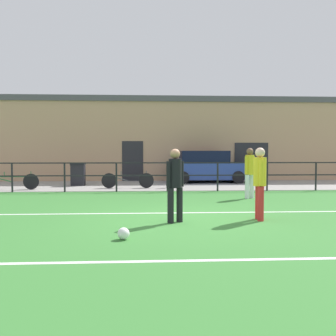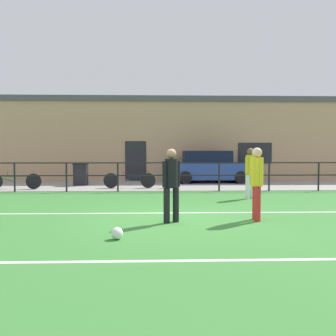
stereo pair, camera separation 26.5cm
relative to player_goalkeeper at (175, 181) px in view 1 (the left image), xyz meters
name	(u,v)px [view 1 (the left image)]	position (x,y,z in m)	size (l,w,h in m)	color
ground	(181,220)	(0.18, 0.41, -0.96)	(60.00, 44.00, 0.04)	#387A33
field_line_touchline	(178,213)	(0.18, 1.28, -0.94)	(36.00, 0.11, 0.00)	white
field_line_hash	(202,260)	(0.18, -2.95, -0.94)	(36.00, 0.11, 0.00)	white
pavement_strip	(164,185)	(0.18, 8.91, -0.93)	(48.00, 5.00, 0.02)	gray
perimeter_fence	(167,172)	(0.18, 6.41, -0.19)	(36.07, 0.07, 1.15)	black
clubhouse_facade	(161,139)	(0.18, 12.61, 1.31)	(28.00, 2.56, 4.48)	tan
player_goalkeeper	(175,181)	(0.00, 0.00, 0.00)	(0.41, 0.29, 1.66)	black
player_striker	(250,170)	(2.83, 4.13, 0.02)	(0.39, 0.32, 1.69)	white
player_winger	(260,179)	(1.98, 0.19, 0.02)	(0.30, 0.46, 1.68)	red
soccer_ball_match	(123,234)	(-1.06, -1.57, -0.83)	(0.22, 0.22, 0.22)	white
spectator_child	(174,173)	(0.54, 7.77, -0.30)	(0.30, 0.19, 1.09)	#232D4C
parked_car_red	(207,167)	(2.38, 10.36, -0.17)	(3.93, 1.85, 1.57)	#28428E
bicycle_parked_1	(11,181)	(-6.17, 7.29, -0.59)	(2.22, 0.04, 0.74)	black
bicycle_parked_2	(128,180)	(-1.45, 7.61, -0.59)	(2.21, 0.04, 0.73)	black
trash_bin_0	(78,174)	(-3.76, 8.93, -0.41)	(0.63, 0.54, 1.02)	black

